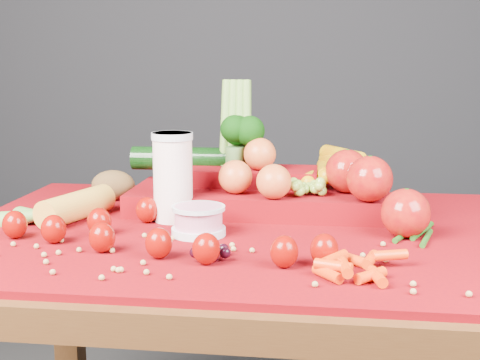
# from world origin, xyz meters

# --- Properties ---
(table) EXTENTS (1.10, 0.80, 0.75)m
(table) POSITION_xyz_m (0.00, 0.00, 0.66)
(table) COLOR #3C1F0D
(table) RESTS_ON ground
(red_cloth) EXTENTS (1.05, 0.75, 0.01)m
(red_cloth) POSITION_xyz_m (0.00, 0.00, 0.76)
(red_cloth) COLOR #730306
(red_cloth) RESTS_ON table
(milk_glass) EXTENTS (0.08, 0.08, 0.17)m
(milk_glass) POSITION_xyz_m (-0.13, 0.04, 0.85)
(milk_glass) COLOR white
(milk_glass) RESTS_ON red_cloth
(yogurt_bowl) EXTENTS (0.10, 0.10, 0.05)m
(yogurt_bowl) POSITION_xyz_m (-0.06, -0.05, 0.79)
(yogurt_bowl) COLOR silver
(yogurt_bowl) RESTS_ON red_cloth
(strawberry_scatter) EXTENTS (0.58, 0.28, 0.05)m
(strawberry_scatter) POSITION_xyz_m (-0.15, -0.14, 0.79)
(strawberry_scatter) COLOR maroon
(strawberry_scatter) RESTS_ON red_cloth
(dark_grape_cluster) EXTENTS (0.06, 0.05, 0.03)m
(dark_grape_cluster) POSITION_xyz_m (-0.02, -0.19, 0.78)
(dark_grape_cluster) COLOR black
(dark_grape_cluster) RESTS_ON red_cloth
(soybean_scatter) EXTENTS (0.84, 0.24, 0.01)m
(soybean_scatter) POSITION_xyz_m (0.00, -0.20, 0.77)
(soybean_scatter) COLOR tan
(soybean_scatter) RESTS_ON red_cloth
(corn_ear) EXTENTS (0.23, 0.26, 0.06)m
(corn_ear) POSITION_xyz_m (-0.36, -0.01, 0.78)
(corn_ear) COLOR gold
(corn_ear) RESTS_ON red_cloth
(potato) EXTENTS (0.10, 0.07, 0.07)m
(potato) POSITION_xyz_m (-0.31, 0.21, 0.80)
(potato) COLOR brown
(potato) RESTS_ON red_cloth
(baby_carrot_pile) EXTENTS (0.17, 0.17, 0.03)m
(baby_carrot_pile) POSITION_xyz_m (0.21, -0.23, 0.78)
(baby_carrot_pile) COLOR red
(baby_carrot_pile) RESTS_ON red_cloth
(green_bean_pile) EXTENTS (0.14, 0.12, 0.01)m
(green_bean_pile) POSITION_xyz_m (0.32, -0.01, 0.77)
(green_bean_pile) COLOR #1C5012
(green_bean_pile) RESTS_ON red_cloth
(produce_mound) EXTENTS (0.62, 0.36, 0.27)m
(produce_mound) POSITION_xyz_m (0.05, 0.15, 0.82)
(produce_mound) COLOR #730306
(produce_mound) RESTS_ON red_cloth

